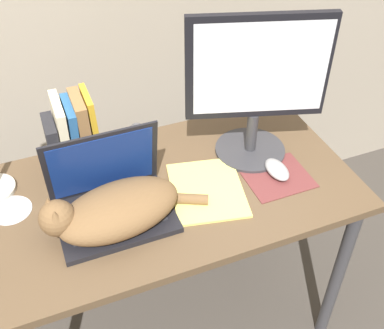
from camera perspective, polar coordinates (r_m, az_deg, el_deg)
name	(u,v)px	position (r m, az deg, el deg)	size (l,w,h in m)	color
desk	(167,209)	(1.55, -3.01, -5.34)	(1.17, 0.62, 0.73)	brown
laptop	(112,200)	(1.40, -9.51, -4.20)	(0.33, 0.24, 0.25)	black
cat	(113,210)	(1.35, -9.31, -5.38)	(0.48, 0.25, 0.14)	brown
external_monitor	(257,85)	(1.48, 7.67, 9.34)	(0.42, 0.23, 0.48)	#333338
mousepad	(277,177)	(1.54, 10.02, -1.44)	(0.20, 0.18, 0.00)	brown
computer_mouse	(277,170)	(1.54, 10.04, -0.59)	(0.06, 0.11, 0.03)	#99999E
book_row	(72,136)	(1.54, -14.00, 3.33)	(0.16, 0.16, 0.25)	#232328
notepad	(207,190)	(1.47, 1.79, -3.01)	(0.27, 0.31, 0.01)	#E5DB6B
webcam	(137,131)	(1.64, -6.52, 3.95)	(0.05, 0.05, 0.08)	#232328
cd_disc	(11,210)	(1.51, -20.64, -5.09)	(0.12, 0.12, 0.00)	silver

